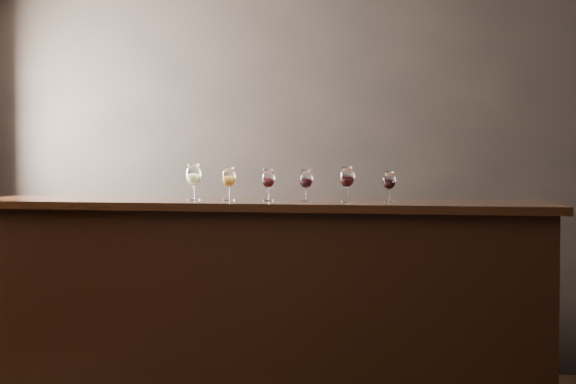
% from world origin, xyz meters
% --- Properties ---
extents(room_shell, '(5.02, 4.52, 2.81)m').
position_xyz_m(room_shell, '(-0.23, 0.11, 1.81)').
color(room_shell, black).
rests_on(room_shell, ground).
extents(bar_counter, '(3.29, 0.84, 1.14)m').
position_xyz_m(bar_counter, '(-0.02, 1.08, 0.57)').
color(bar_counter, black).
rests_on(bar_counter, ground).
extents(bar_top, '(3.41, 0.93, 0.04)m').
position_xyz_m(bar_top, '(-0.02, 1.08, 1.17)').
color(bar_top, black).
rests_on(bar_top, bar_counter).
extents(back_bar_shelf, '(2.17, 0.40, 0.78)m').
position_xyz_m(back_bar_shelf, '(-0.61, 2.03, 0.39)').
color(back_bar_shelf, black).
rests_on(back_bar_shelf, ground).
extents(glass_white, '(0.09, 0.09, 0.21)m').
position_xyz_m(glass_white, '(-0.38, 1.06, 1.33)').
color(glass_white, white).
rests_on(glass_white, bar_top).
extents(glass_amber, '(0.08, 0.08, 0.19)m').
position_xyz_m(glass_amber, '(-0.17, 1.06, 1.31)').
color(glass_amber, white).
rests_on(glass_amber, bar_top).
extents(glass_red_a, '(0.08, 0.08, 0.18)m').
position_xyz_m(glass_red_a, '(0.06, 1.10, 1.31)').
color(glass_red_a, white).
rests_on(glass_red_a, bar_top).
extents(glass_red_b, '(0.08, 0.08, 0.18)m').
position_xyz_m(glass_red_b, '(0.29, 1.07, 1.31)').
color(glass_red_b, white).
rests_on(glass_red_b, bar_top).
extents(glass_red_c, '(0.08, 0.08, 0.20)m').
position_xyz_m(glass_red_c, '(0.52, 1.08, 1.32)').
color(glass_red_c, white).
rests_on(glass_red_c, bar_top).
extents(glass_red_d, '(0.07, 0.07, 0.17)m').
position_xyz_m(glass_red_d, '(0.75, 1.10, 1.30)').
color(glass_red_d, white).
rests_on(glass_red_d, bar_top).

